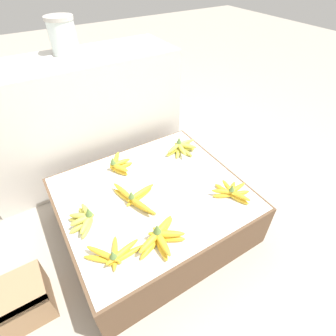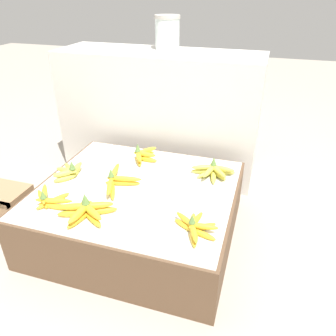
{
  "view_description": "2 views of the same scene",
  "coord_description": "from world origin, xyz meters",
  "views": [
    {
      "loc": [
        -0.43,
        -0.84,
        1.27
      ],
      "look_at": [
        0.14,
        0.07,
        0.33
      ],
      "focal_mm": 28.0,
      "sensor_mm": 36.0,
      "label": 1
    },
    {
      "loc": [
        0.53,
        -1.21,
        1.13
      ],
      "look_at": [
        0.14,
        0.07,
        0.37
      ],
      "focal_mm": 35.0,
      "sensor_mm": 36.0,
      "label": 2
    }
  ],
  "objects": [
    {
      "name": "display_platform",
      "position": [
        0.0,
        0.0,
        0.14
      ],
      "size": [
        0.93,
        0.83,
        0.28
      ],
      "color": "brown",
      "rests_on": "ground_plane"
    },
    {
      "name": "banana_bunch_front_right",
      "position": [
        0.34,
        -0.23,
        0.3
      ],
      "size": [
        0.19,
        0.2,
        0.08
      ],
      "color": "gold",
      "rests_on": "display_platform"
    },
    {
      "name": "glass_jar",
      "position": [
        -0.1,
        0.79,
        0.88
      ],
      "size": [
        0.15,
        0.15,
        0.19
      ],
      "color": "silver",
      "rests_on": "back_vendor_table"
    },
    {
      "name": "back_vendor_table",
      "position": [
        -0.12,
        0.72,
        0.39
      ],
      "size": [
        1.26,
        0.41,
        0.78
      ],
      "color": "beige",
      "rests_on": "ground_plane"
    },
    {
      "name": "banana_bunch_back_right",
      "position": [
        0.33,
        0.22,
        0.31
      ],
      "size": [
        0.22,
        0.16,
        0.09
      ],
      "color": "gold",
      "rests_on": "display_platform"
    },
    {
      "name": "banana_bunch_front_midleft",
      "position": [
        -0.11,
        -0.27,
        0.31
      ],
      "size": [
        0.24,
        0.19,
        0.11
      ],
      "color": "gold",
      "rests_on": "display_platform"
    },
    {
      "name": "ground_plane",
      "position": [
        0.0,
        0.0,
        0.0
      ],
      "size": [
        10.0,
        10.0,
        0.0
      ],
      "primitive_type": "plane",
      "color": "#A89E8E"
    },
    {
      "name": "foam_tray_white",
      "position": [
        -0.33,
        0.68,
        0.79
      ],
      "size": [
        0.28,
        0.15,
        0.02
      ],
      "color": "white",
      "rests_on": "back_vendor_table"
    },
    {
      "name": "banana_bunch_middle_left",
      "position": [
        -0.36,
        -0.01,
        0.31
      ],
      "size": [
        0.13,
        0.19,
        0.1
      ],
      "color": "gold",
      "rests_on": "display_platform"
    },
    {
      "name": "banana_bunch_front_left",
      "position": [
        -0.31,
        -0.24,
        0.3
      ],
      "size": [
        0.24,
        0.16,
        0.09
      ],
      "color": "gold",
      "rests_on": "display_platform"
    },
    {
      "name": "banana_bunch_back_midleft",
      "position": [
        -0.07,
        0.27,
        0.31
      ],
      "size": [
        0.14,
        0.2,
        0.1
      ],
      "color": "gold",
      "rests_on": "display_platform"
    },
    {
      "name": "banana_bunch_middle_midleft",
      "position": [
        -0.1,
        -0.01,
        0.31
      ],
      "size": [
        0.2,
        0.29,
        0.09
      ],
      "color": "gold",
      "rests_on": "display_platform"
    }
  ]
}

